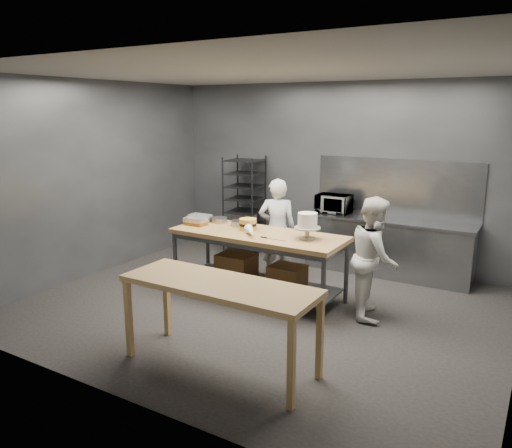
{
  "coord_description": "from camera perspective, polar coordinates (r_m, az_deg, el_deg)",
  "views": [
    {
      "loc": [
        3.1,
        -5.35,
        2.54
      ],
      "look_at": [
        -0.25,
        0.25,
        1.05
      ],
      "focal_mm": 35.0,
      "sensor_mm": 36.0,
      "label": 1
    }
  ],
  "objects": [
    {
      "name": "chef_behind",
      "position": [
        7.55,
        2.43,
        -0.64
      ],
      "size": [
        0.67,
        0.56,
        1.56
      ],
      "primitive_type": "imported",
      "rotation": [
        0.0,
        0.0,
        3.54
      ],
      "color": "silver",
      "rests_on": "ground"
    },
    {
      "name": "splashback_panel",
      "position": [
        8.19,
        15.7,
        4.04
      ],
      "size": [
        2.6,
        0.02,
        0.9
      ],
      "primitive_type": "cube",
      "color": "slate",
      "rests_on": "back_counter"
    },
    {
      "name": "back_wall",
      "position": [
        8.5,
        9.27,
        5.68
      ],
      "size": [
        6.0,
        0.04,
        3.0
      ],
      "primitive_type": "cube",
      "color": "#4C4F54",
      "rests_on": "ground"
    },
    {
      "name": "microwave",
      "position": [
        8.25,
        8.86,
        2.31
      ],
      "size": [
        0.54,
        0.37,
        0.3
      ],
      "primitive_type": "imported",
      "color": "black",
      "rests_on": "back_counter"
    },
    {
      "name": "ground",
      "position": [
        6.68,
        0.72,
        -9.47
      ],
      "size": [
        6.0,
        6.0,
        0.0
      ],
      "primitive_type": "plane",
      "color": "black",
      "rests_on": "ground"
    },
    {
      "name": "pastry_clamshells",
      "position": [
        7.35,
        -6.67,
        0.5
      ],
      "size": [
        0.39,
        0.4,
        0.11
      ],
      "color": "brown",
      "rests_on": "work_table"
    },
    {
      "name": "offset_spatula",
      "position": [
        6.44,
        1.58,
        -1.66
      ],
      "size": [
        0.36,
        0.02,
        0.02
      ],
      "color": "slate",
      "rests_on": "work_table"
    },
    {
      "name": "frosted_cake_stand",
      "position": [
        6.41,
        5.9,
        0.17
      ],
      "size": [
        0.34,
        0.34,
        0.34
      ],
      "color": "#A49C83",
      "rests_on": "work_table"
    },
    {
      "name": "work_table",
      "position": [
        6.86,
        0.19,
        -3.8
      ],
      "size": [
        2.4,
        0.9,
        0.92
      ],
      "color": "#9C6E3E",
      "rests_on": "ground"
    },
    {
      "name": "near_counter",
      "position": [
        4.95,
        -4.21,
        -7.61
      ],
      "size": [
        2.0,
        0.7,
        0.9
      ],
      "color": "olive",
      "rests_on": "ground"
    },
    {
      "name": "layer_cake",
      "position": [
        6.9,
        -0.93,
        -0.04
      ],
      "size": [
        0.24,
        0.24,
        0.16
      ],
      "color": "gold",
      "rests_on": "work_table"
    },
    {
      "name": "chef_right",
      "position": [
        6.36,
        13.36,
        -3.74
      ],
      "size": [
        0.8,
        0.89,
        1.52
      ],
      "primitive_type": "imported",
      "rotation": [
        0.0,
        0.0,
        1.92
      ],
      "color": "silver",
      "rests_on": "ground"
    },
    {
      "name": "piping_bag",
      "position": [
        6.56,
        -0.6,
        -0.89
      ],
      "size": [
        0.34,
        0.37,
        0.12
      ],
      "primitive_type": "cone",
      "rotation": [
        1.57,
        0.0,
        0.72
      ],
      "color": "silver",
      "rests_on": "work_table"
    },
    {
      "name": "speed_rack",
      "position": [
        8.96,
        -1.3,
        2.04
      ],
      "size": [
        0.68,
        0.72,
        1.75
      ],
      "color": "black",
      "rests_on": "ground"
    },
    {
      "name": "cake_pans",
      "position": [
        7.36,
        -4.18,
        0.41
      ],
      "size": [
        0.9,
        0.3,
        0.07
      ],
      "color": "gray",
      "rests_on": "work_table"
    },
    {
      "name": "back_counter",
      "position": [
        8.09,
        14.75,
        -2.52
      ],
      "size": [
        2.6,
        0.6,
        0.9
      ],
      "color": "slate",
      "rests_on": "ground"
    }
  ]
}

